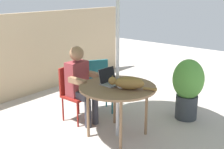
% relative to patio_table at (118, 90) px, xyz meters
% --- Properties ---
extents(ground_plane, '(14.00, 14.00, 0.00)m').
position_rel_patio_table_xyz_m(ground_plane, '(0.00, 0.00, -0.69)').
color(ground_plane, '#ADA399').
extents(fence_back, '(5.82, 0.08, 1.62)m').
position_rel_patio_table_xyz_m(fence_back, '(0.00, 2.46, 0.12)').
color(fence_back, tan).
rests_on(fence_back, ground).
extents(patio_table, '(1.07, 1.07, 0.75)m').
position_rel_patio_table_xyz_m(patio_table, '(0.00, 0.00, 0.00)').
color(patio_table, brown).
rests_on(patio_table, ground).
extents(chair_occupied, '(0.40, 0.40, 0.87)m').
position_rel_patio_table_xyz_m(chair_occupied, '(0.00, 0.90, -0.18)').
color(chair_occupied, maroon).
rests_on(chair_occupied, ground).
extents(chair_empty, '(0.55, 0.55, 0.87)m').
position_rel_patio_table_xyz_m(chair_empty, '(0.53, 0.86, -0.18)').
color(chair_empty, '#1E606B').
rests_on(chair_empty, ground).
extents(person_seated, '(0.48, 0.48, 1.21)m').
position_rel_patio_table_xyz_m(person_seated, '(0.00, 0.74, -0.01)').
color(person_seated, maroon).
rests_on(person_seated, ground).
extents(laptop, '(0.31, 0.27, 0.21)m').
position_rel_patio_table_xyz_m(laptop, '(0.03, 0.17, 0.12)').
color(laptop, gray).
rests_on(laptop, patio_table).
extents(cat, '(0.37, 0.59, 0.17)m').
position_rel_patio_table_xyz_m(cat, '(-0.01, -0.17, 0.14)').
color(cat, olive).
rests_on(cat, patio_table).
extents(potted_plant_near_fence, '(0.50, 0.50, 0.99)m').
position_rel_patio_table_xyz_m(potted_plant_near_fence, '(1.19, -0.48, -0.13)').
color(potted_plant_near_fence, '#33383D').
rests_on(potted_plant_near_fence, ground).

